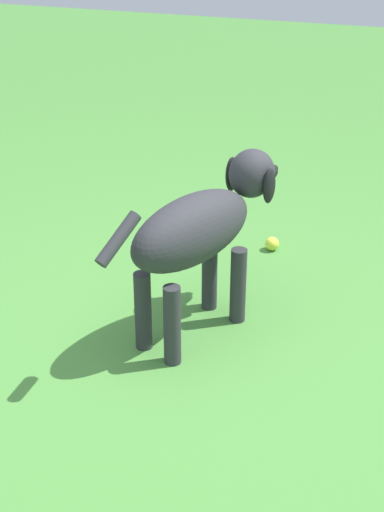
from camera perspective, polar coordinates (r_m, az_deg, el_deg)
The scene contains 3 objects.
ground at distance 2.67m, azimuth 0.34°, elevation -8.95°, with size 14.00×14.00×0.00m, color #478438.
dog at distance 2.70m, azimuth 0.80°, elevation 2.23°, with size 0.92×0.46×0.66m.
tennis_ball_0 at distance 3.50m, azimuth 6.25°, elevation 0.96°, with size 0.07×0.07×0.07m, color #D1DD3F.
Camera 1 is at (2.02, 0.71, 1.59)m, focal length 51.37 mm.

